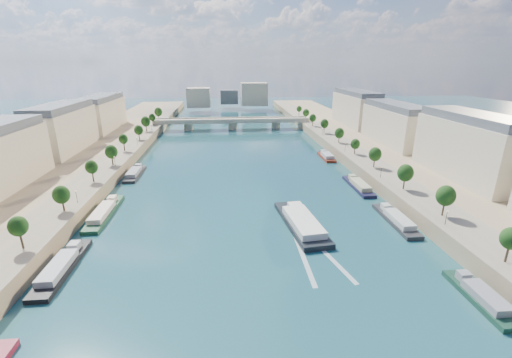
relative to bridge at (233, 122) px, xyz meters
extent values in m
plane|color=#0C2D38|center=(0.00, -116.19, -5.08)|extent=(700.00, 700.00, 0.00)
cube|color=#9E8460|center=(-72.00, -116.19, -2.58)|extent=(44.00, 520.00, 5.00)
cube|color=#9E8460|center=(72.00, -116.19, -2.58)|extent=(44.00, 520.00, 5.00)
cube|color=gray|center=(-57.00, -116.19, -0.03)|extent=(14.00, 520.00, 0.10)
cube|color=gray|center=(57.00, -116.19, -0.03)|extent=(14.00, 520.00, 0.10)
cylinder|color=#382B1E|center=(-55.00, -174.19, 1.83)|extent=(0.50, 0.50, 3.82)
ellipsoid|color=black|center=(-55.00, -174.19, 5.42)|extent=(4.80, 4.80, 5.52)
cylinder|color=#382B1E|center=(-55.00, -150.19, 1.83)|extent=(0.50, 0.50, 3.82)
ellipsoid|color=black|center=(-55.00, -150.19, 5.42)|extent=(4.80, 4.80, 5.52)
cylinder|color=#382B1E|center=(-55.00, -126.19, 1.83)|extent=(0.50, 0.50, 3.82)
ellipsoid|color=black|center=(-55.00, -126.19, 5.42)|extent=(4.80, 4.80, 5.52)
cylinder|color=#382B1E|center=(-55.00, -102.19, 1.83)|extent=(0.50, 0.50, 3.82)
ellipsoid|color=black|center=(-55.00, -102.19, 5.42)|extent=(4.80, 4.80, 5.52)
cylinder|color=#382B1E|center=(-55.00, -78.19, 1.83)|extent=(0.50, 0.50, 3.82)
ellipsoid|color=black|center=(-55.00, -78.19, 5.42)|extent=(4.80, 4.80, 5.52)
cylinder|color=#382B1E|center=(-55.00, -54.19, 1.83)|extent=(0.50, 0.50, 3.82)
ellipsoid|color=black|center=(-55.00, -54.19, 5.42)|extent=(4.80, 4.80, 5.52)
cylinder|color=#382B1E|center=(-55.00, -30.19, 1.83)|extent=(0.50, 0.50, 3.82)
ellipsoid|color=black|center=(-55.00, -30.19, 5.42)|extent=(4.80, 4.80, 5.52)
cylinder|color=#382B1E|center=(-55.00, -6.19, 1.83)|extent=(0.50, 0.50, 3.82)
ellipsoid|color=black|center=(-55.00, -6.19, 5.42)|extent=(4.80, 4.80, 5.52)
cylinder|color=#382B1E|center=(-55.00, 17.81, 1.83)|extent=(0.50, 0.50, 3.82)
ellipsoid|color=black|center=(-55.00, 17.81, 5.42)|extent=(4.80, 4.80, 5.52)
cylinder|color=#382B1E|center=(55.00, -190.19, 1.83)|extent=(0.50, 0.50, 3.82)
cylinder|color=#382B1E|center=(55.00, -166.19, 1.83)|extent=(0.50, 0.50, 3.82)
ellipsoid|color=black|center=(55.00, -166.19, 5.42)|extent=(4.80, 4.80, 5.52)
cylinder|color=#382B1E|center=(55.00, -142.19, 1.83)|extent=(0.50, 0.50, 3.82)
ellipsoid|color=black|center=(55.00, -142.19, 5.42)|extent=(4.80, 4.80, 5.52)
cylinder|color=#382B1E|center=(55.00, -118.19, 1.83)|extent=(0.50, 0.50, 3.82)
ellipsoid|color=black|center=(55.00, -118.19, 5.42)|extent=(4.80, 4.80, 5.52)
cylinder|color=#382B1E|center=(55.00, -94.19, 1.83)|extent=(0.50, 0.50, 3.82)
ellipsoid|color=black|center=(55.00, -94.19, 5.42)|extent=(4.80, 4.80, 5.52)
cylinder|color=#382B1E|center=(55.00, -70.19, 1.83)|extent=(0.50, 0.50, 3.82)
ellipsoid|color=black|center=(55.00, -70.19, 5.42)|extent=(4.80, 4.80, 5.52)
cylinder|color=#382B1E|center=(55.00, -46.19, 1.83)|extent=(0.50, 0.50, 3.82)
ellipsoid|color=black|center=(55.00, -46.19, 5.42)|extent=(4.80, 4.80, 5.52)
cylinder|color=#382B1E|center=(55.00, -22.19, 1.83)|extent=(0.50, 0.50, 3.82)
ellipsoid|color=black|center=(55.00, -22.19, 5.42)|extent=(4.80, 4.80, 5.52)
cylinder|color=#382B1E|center=(55.00, 1.81, 1.83)|extent=(0.50, 0.50, 3.82)
ellipsoid|color=black|center=(55.00, 1.81, 5.42)|extent=(4.80, 4.80, 5.52)
cylinder|color=#382B1E|center=(55.00, 25.81, 1.83)|extent=(0.50, 0.50, 3.82)
ellipsoid|color=black|center=(55.00, 25.81, 5.42)|extent=(4.80, 4.80, 5.52)
cylinder|color=black|center=(-52.50, -146.19, 1.92)|extent=(0.14, 0.14, 4.00)
sphere|color=#FFE5B2|center=(-52.50, -146.19, 4.02)|extent=(0.36, 0.36, 0.36)
cylinder|color=black|center=(-52.50, -106.19, 1.92)|extent=(0.14, 0.14, 4.00)
sphere|color=#FFE5B2|center=(-52.50, -106.19, 4.02)|extent=(0.36, 0.36, 0.36)
cylinder|color=black|center=(-52.50, -66.19, 1.92)|extent=(0.14, 0.14, 4.00)
sphere|color=#FFE5B2|center=(-52.50, -66.19, 4.02)|extent=(0.36, 0.36, 0.36)
cylinder|color=black|center=(-52.50, -26.19, 1.92)|extent=(0.14, 0.14, 4.00)
sphere|color=#FFE5B2|center=(-52.50, -26.19, 4.02)|extent=(0.36, 0.36, 0.36)
cylinder|color=black|center=(52.50, -171.19, 1.92)|extent=(0.14, 0.14, 4.00)
sphere|color=#FFE5B2|center=(52.50, -171.19, 4.02)|extent=(0.36, 0.36, 0.36)
cylinder|color=black|center=(52.50, -131.19, 1.92)|extent=(0.14, 0.14, 4.00)
sphere|color=#FFE5B2|center=(52.50, -131.19, 4.02)|extent=(0.36, 0.36, 0.36)
cylinder|color=black|center=(52.50, -91.19, 1.92)|extent=(0.14, 0.14, 4.00)
sphere|color=#FFE5B2|center=(52.50, -91.19, 4.02)|extent=(0.36, 0.36, 0.36)
cylinder|color=black|center=(52.50, -51.19, 1.92)|extent=(0.14, 0.14, 4.00)
sphere|color=#FFE5B2|center=(52.50, -51.19, 4.02)|extent=(0.36, 0.36, 0.36)
cylinder|color=black|center=(52.50, -11.19, 1.92)|extent=(0.14, 0.14, 4.00)
sphere|color=#FFE5B2|center=(52.50, -11.19, 4.02)|extent=(0.36, 0.36, 0.36)
cube|color=beige|center=(-85.00, -75.19, 9.92)|extent=(16.00, 52.00, 20.00)
cube|color=#474C54|center=(-85.00, -75.19, 21.52)|extent=(14.72, 50.44, 3.20)
cube|color=beige|center=(-85.00, -17.19, 9.92)|extent=(16.00, 52.00, 20.00)
cube|color=#474C54|center=(-85.00, -17.19, 21.52)|extent=(14.72, 50.44, 3.20)
cube|color=beige|center=(85.00, -133.19, 9.92)|extent=(16.00, 52.00, 20.00)
cube|color=#474C54|center=(85.00, -133.19, 21.52)|extent=(14.72, 50.44, 3.20)
cube|color=beige|center=(85.00, -75.19, 9.92)|extent=(16.00, 52.00, 20.00)
cube|color=#474C54|center=(85.00, -75.19, 21.52)|extent=(14.72, 50.44, 3.20)
cube|color=beige|center=(85.00, -17.19, 9.92)|extent=(16.00, 52.00, 20.00)
cube|color=#474C54|center=(85.00, -17.19, 21.52)|extent=(14.72, 50.44, 3.20)
cube|color=beige|center=(-30.00, 93.81, 8.92)|extent=(22.00, 18.00, 18.00)
cube|color=beige|center=(25.00, 103.81, 10.92)|extent=(26.00, 20.00, 22.00)
cube|color=#474C54|center=(0.00, 118.81, 6.92)|extent=(18.00, 16.00, 14.00)
cube|color=#C1B79E|center=(0.00, 0.00, 1.12)|extent=(112.00, 11.00, 2.20)
cube|color=#C1B79E|center=(0.00, -5.00, 2.62)|extent=(112.00, 0.80, 0.90)
cube|color=#C1B79E|center=(0.00, 5.00, 2.62)|extent=(112.00, 0.80, 0.90)
cylinder|color=#C1B79E|center=(-32.00, 0.00, -2.58)|extent=(6.40, 6.40, 5.00)
cylinder|color=#C1B79E|center=(0.00, 0.00, -2.58)|extent=(6.40, 6.40, 5.00)
cylinder|color=#C1B79E|center=(32.00, 0.00, -2.58)|extent=(6.40, 6.40, 5.00)
cube|color=#C1B79E|center=(-52.00, 0.00, -2.58)|extent=(6.00, 12.00, 5.00)
cube|color=#C1B79E|center=(52.00, 0.00, -2.58)|extent=(6.00, 12.00, 5.00)
cube|color=black|center=(15.99, -158.12, -4.60)|extent=(11.94, 31.24, 2.18)
cube|color=silver|center=(15.99, -160.55, -2.53)|extent=(9.23, 20.47, 1.96)
cube|color=silver|center=(15.99, -148.97, -2.61)|extent=(4.72, 4.11, 1.80)
cube|color=silver|center=(12.79, -175.12, -5.06)|extent=(1.57, 26.01, 0.04)
cube|color=silver|center=(19.19, -175.12, -5.06)|extent=(7.10, 25.59, 0.04)
cube|color=black|center=(-45.50, -175.52, -4.78)|extent=(5.00, 25.04, 1.80)
cube|color=#A1A4AC|center=(-45.50, -177.52, -3.08)|extent=(4.10, 13.77, 1.60)
cube|color=#A1A4AC|center=(-45.50, -168.00, -2.98)|extent=(2.50, 3.01, 1.80)
cube|color=#1D492E|center=(-45.50, -144.56, -4.78)|extent=(5.00, 28.11, 1.80)
cube|color=beige|center=(-45.50, -146.81, -3.08)|extent=(4.10, 15.46, 1.60)
cube|color=beige|center=(-45.50, -136.13, -2.98)|extent=(2.50, 3.37, 1.80)
cube|color=#2A2A2D|center=(-45.50, -103.60, -4.78)|extent=(5.00, 22.83, 1.80)
cube|color=gray|center=(-45.50, -105.42, -3.08)|extent=(4.10, 12.56, 1.60)
cube|color=gray|center=(-45.50, -96.75, -2.98)|extent=(2.50, 2.74, 1.80)
cube|color=#173B2B|center=(45.50, -195.19, -4.78)|extent=(5.00, 18.49, 1.80)
cube|color=gray|center=(45.50, -196.67, -3.08)|extent=(4.10, 10.17, 1.60)
cube|color=gray|center=(45.50, -189.64, -2.98)|extent=(2.50, 2.22, 1.80)
cube|color=#2A2B2D|center=(45.50, -158.55, -4.78)|extent=(5.00, 23.53, 1.80)
cube|color=beige|center=(45.50, -160.43, -3.08)|extent=(4.10, 12.94, 1.60)
cube|color=beige|center=(45.50, -151.49, -2.98)|extent=(2.50, 2.82, 1.80)
cube|color=#181632|center=(45.50, -127.94, -4.78)|extent=(5.00, 23.38, 1.80)
cube|color=#B8B58A|center=(45.50, -129.81, -3.08)|extent=(4.10, 12.86, 1.60)
cube|color=#B8B58A|center=(45.50, -120.93, -2.98)|extent=(2.50, 2.81, 1.80)
cube|color=maroon|center=(45.50, -84.43, -4.78)|extent=(5.00, 18.23, 1.80)
cube|color=#B2B9BF|center=(45.50, -85.89, -3.08)|extent=(4.10, 10.03, 1.60)
cube|color=#B2B9BF|center=(45.50, -78.96, -2.98)|extent=(2.50, 2.19, 1.80)
camera|label=1|loc=(-6.23, -249.46, 41.77)|focal=24.00mm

